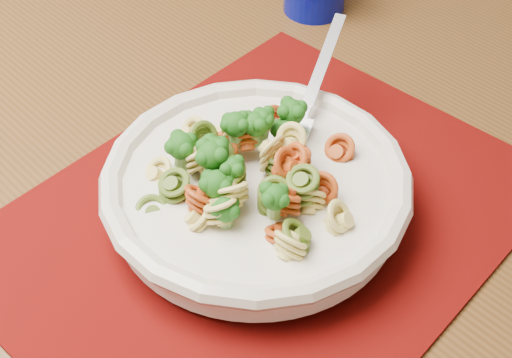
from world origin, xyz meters
TOP-DOWN VIEW (x-y plane):
  - dining_table at (0.43, -0.55)m, footprint 1.54×1.10m
  - placemat at (0.52, -0.66)m, footprint 0.53×0.45m
  - pasta_bowl at (0.52, -0.65)m, footprint 0.27×0.27m
  - pasta_broccoli_heap at (0.52, -0.65)m, footprint 0.23×0.23m
  - fork at (0.59, -0.62)m, footprint 0.17×0.12m

SIDE VIEW (x-z plane):
  - dining_table at x=0.43m, z-range 0.26..0.96m
  - placemat at x=0.52m, z-range 0.70..0.70m
  - pasta_bowl at x=0.52m, z-range 0.71..0.76m
  - fork at x=0.59m, z-range 0.71..0.78m
  - pasta_broccoli_heap at x=0.52m, z-range 0.72..0.78m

